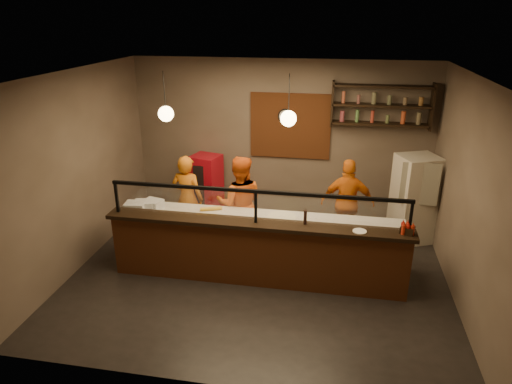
% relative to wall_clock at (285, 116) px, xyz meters
% --- Properties ---
extents(floor, '(6.00, 6.00, 0.00)m').
position_rel_wall_clock_xyz_m(floor, '(-0.10, -2.46, -2.10)').
color(floor, black).
rests_on(floor, ground).
extents(ceiling, '(6.00, 6.00, 0.00)m').
position_rel_wall_clock_xyz_m(ceiling, '(-0.10, -2.46, 1.10)').
color(ceiling, '#3B312D').
rests_on(ceiling, wall_back).
extents(wall_back, '(6.00, 0.00, 6.00)m').
position_rel_wall_clock_xyz_m(wall_back, '(-0.10, 0.04, -0.50)').
color(wall_back, '#746255').
rests_on(wall_back, floor).
extents(wall_left, '(0.00, 5.00, 5.00)m').
position_rel_wall_clock_xyz_m(wall_left, '(-3.10, -2.46, -0.50)').
color(wall_left, '#746255').
rests_on(wall_left, floor).
extents(wall_right, '(0.00, 5.00, 5.00)m').
position_rel_wall_clock_xyz_m(wall_right, '(2.90, -2.46, -0.50)').
color(wall_right, '#746255').
rests_on(wall_right, floor).
extents(wall_front, '(6.00, 0.00, 6.00)m').
position_rel_wall_clock_xyz_m(wall_front, '(-0.10, -4.96, -0.50)').
color(wall_front, '#746255').
rests_on(wall_front, floor).
extents(brick_patch, '(1.60, 0.04, 1.30)m').
position_rel_wall_clock_xyz_m(brick_patch, '(0.10, 0.01, -0.20)').
color(brick_patch, brown).
rests_on(brick_patch, wall_back).
extents(service_counter, '(4.60, 0.25, 1.00)m').
position_rel_wall_clock_xyz_m(service_counter, '(-0.10, -2.76, -1.60)').
color(service_counter, brown).
rests_on(service_counter, floor).
extents(counter_ledge, '(4.70, 0.37, 0.06)m').
position_rel_wall_clock_xyz_m(counter_ledge, '(-0.10, -2.76, -1.07)').
color(counter_ledge, black).
rests_on(counter_ledge, service_counter).
extents(worktop_cabinet, '(4.60, 0.75, 0.85)m').
position_rel_wall_clock_xyz_m(worktop_cabinet, '(-0.10, -2.26, -1.68)').
color(worktop_cabinet, gray).
rests_on(worktop_cabinet, floor).
extents(worktop, '(4.60, 0.75, 0.05)m').
position_rel_wall_clock_xyz_m(worktop, '(-0.10, -2.26, -1.23)').
color(worktop, beige).
rests_on(worktop, worktop_cabinet).
extents(sneeze_guard, '(4.50, 0.05, 0.52)m').
position_rel_wall_clock_xyz_m(sneeze_guard, '(-0.10, -2.76, -0.73)').
color(sneeze_guard, white).
rests_on(sneeze_guard, counter_ledge).
extents(wall_shelving, '(1.84, 0.28, 0.85)m').
position_rel_wall_clock_xyz_m(wall_shelving, '(1.80, -0.14, 0.30)').
color(wall_shelving, black).
rests_on(wall_shelving, wall_back).
extents(wall_clock, '(0.30, 0.04, 0.30)m').
position_rel_wall_clock_xyz_m(wall_clock, '(0.00, 0.00, 0.00)').
color(wall_clock, black).
rests_on(wall_clock, wall_back).
extents(pendant_left, '(0.24, 0.24, 0.77)m').
position_rel_wall_clock_xyz_m(pendant_left, '(-1.60, -2.26, 0.45)').
color(pendant_left, black).
rests_on(pendant_left, ceiling).
extents(pendant_right, '(0.24, 0.24, 0.77)m').
position_rel_wall_clock_xyz_m(pendant_right, '(0.30, -2.26, 0.45)').
color(pendant_right, black).
rests_on(pendant_right, ceiling).
extents(cook_left, '(0.64, 0.46, 1.65)m').
position_rel_wall_clock_xyz_m(cook_left, '(-1.60, -1.50, -1.28)').
color(cook_left, '#C46512').
rests_on(cook_left, floor).
extents(cook_mid, '(0.94, 0.79, 1.73)m').
position_rel_wall_clock_xyz_m(cook_mid, '(-0.59, -1.64, -1.23)').
color(cook_mid, '#D35413').
rests_on(cook_mid, floor).
extents(cook_right, '(0.96, 0.41, 1.63)m').
position_rel_wall_clock_xyz_m(cook_right, '(1.29, -1.16, -1.29)').
color(cook_right, orange).
rests_on(cook_right, floor).
extents(fridge, '(0.87, 0.85, 1.63)m').
position_rel_wall_clock_xyz_m(fridge, '(2.50, -0.76, -1.28)').
color(fridge, beige).
rests_on(fridge, floor).
extents(red_cooler, '(0.67, 0.63, 1.29)m').
position_rel_wall_clock_xyz_m(red_cooler, '(-1.58, -0.31, -1.45)').
color(red_cooler, '#AE0B19').
rests_on(red_cooler, floor).
extents(pizza_dough, '(0.61, 0.61, 0.01)m').
position_rel_wall_clock_xyz_m(pizza_dough, '(0.22, -2.16, -1.19)').
color(pizza_dough, beige).
rests_on(pizza_dough, worktop).
extents(prep_tub_a, '(0.36, 0.32, 0.16)m').
position_rel_wall_clock_xyz_m(prep_tub_a, '(-1.98, -2.20, -1.12)').
color(prep_tub_a, silver).
rests_on(prep_tub_a, worktop).
extents(prep_tub_b, '(0.36, 0.32, 0.16)m').
position_rel_wall_clock_xyz_m(prep_tub_b, '(-2.10, -2.28, -1.12)').
color(prep_tub_b, silver).
rests_on(prep_tub_b, worktop).
extents(prep_tub_c, '(0.35, 0.29, 0.17)m').
position_rel_wall_clock_xyz_m(prep_tub_c, '(-2.21, -2.38, -1.12)').
color(prep_tub_c, silver).
rests_on(prep_tub_c, worktop).
extents(rolling_pin, '(0.36, 0.19, 0.06)m').
position_rel_wall_clock_xyz_m(rolling_pin, '(-0.98, -2.10, -1.17)').
color(rolling_pin, gold).
rests_on(rolling_pin, worktop).
extents(condiment_caddy, '(0.23, 0.20, 0.10)m').
position_rel_wall_clock_xyz_m(condiment_caddy, '(2.10, -2.74, -0.99)').
color(condiment_caddy, black).
rests_on(condiment_caddy, counter_ledge).
extents(pepper_mill, '(0.05, 0.05, 0.22)m').
position_rel_wall_clock_xyz_m(pepper_mill, '(0.64, -2.69, -0.93)').
color(pepper_mill, black).
rests_on(pepper_mill, counter_ledge).
extents(small_plate, '(0.22, 0.22, 0.01)m').
position_rel_wall_clock_xyz_m(small_plate, '(1.43, -2.81, -1.03)').
color(small_plate, silver).
rests_on(small_plate, counter_ledge).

